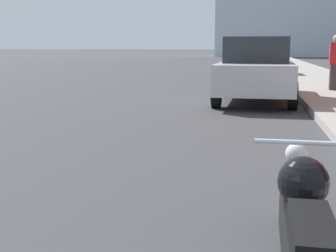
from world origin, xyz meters
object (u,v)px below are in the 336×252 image
parked_car_silver (256,70)px  parked_car_black (257,58)px  pedestrian (336,62)px  motorcycle (305,232)px

parked_car_silver → parked_car_black: size_ratio=1.04×
parked_car_black → pedestrian: 8.75m
parked_car_silver → pedestrian: 3.18m
motorcycle → parked_car_silver: bearing=92.6°
parked_car_black → pedestrian: (2.19, -8.47, 0.09)m
motorcycle → parked_car_silver: 9.41m
motorcycle → pedestrian: size_ratio=1.56×
motorcycle → parked_car_black: size_ratio=0.61×
parked_car_silver → pedestrian: size_ratio=2.68×
motorcycle → parked_car_black: bearing=91.5°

